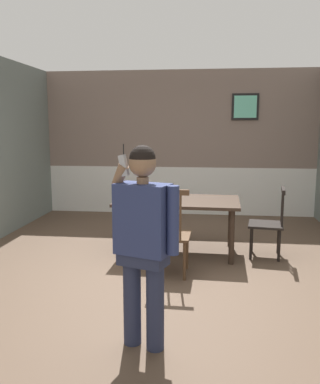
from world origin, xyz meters
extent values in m
plane|color=brown|center=(0.00, 0.00, 0.00)|extent=(7.30, 7.30, 0.00)
cube|color=gray|center=(0.00, 3.32, 1.86)|extent=(5.34, 0.12, 1.85)
cube|color=white|center=(0.00, 3.33, 0.47)|extent=(5.34, 0.14, 0.93)
cube|color=white|center=(0.00, 3.30, 0.93)|extent=(5.34, 0.05, 0.06)
cube|color=black|center=(1.24, 3.24, 2.08)|extent=(0.50, 0.03, 0.49)
cube|color=#77E0C1|center=(1.24, 3.23, 2.08)|extent=(0.42, 0.01, 0.41)
cube|color=#38281E|center=(0.17, 0.76, 0.72)|extent=(1.68, 1.03, 0.04)
cylinder|color=#38281E|center=(-0.56, 0.40, 0.35)|extent=(0.07, 0.07, 0.70)
cylinder|color=#38281E|center=(0.88, 0.35, 0.35)|extent=(0.07, 0.07, 0.70)
cylinder|color=#38281E|center=(-0.54, 1.17, 0.35)|extent=(0.07, 0.07, 0.70)
cylinder|color=#38281E|center=(0.91, 1.12, 0.35)|extent=(0.07, 0.07, 0.70)
cube|color=black|center=(1.34, 0.72, 0.44)|extent=(0.50, 0.50, 0.03)
cube|color=black|center=(1.54, 0.69, 0.91)|extent=(0.10, 0.44, 0.06)
cylinder|color=black|center=(1.53, 0.56, 0.69)|extent=(0.02, 0.02, 0.48)
cylinder|color=black|center=(1.54, 0.69, 0.69)|extent=(0.02, 0.02, 0.48)
cylinder|color=black|center=(1.56, 0.82, 0.69)|extent=(0.02, 0.02, 0.48)
cylinder|color=black|center=(1.14, 0.56, 0.21)|extent=(0.04, 0.04, 0.42)
cylinder|color=black|center=(1.19, 0.91, 0.21)|extent=(0.04, 0.04, 0.42)
cylinder|color=black|center=(1.50, 0.52, 0.21)|extent=(0.04, 0.04, 0.42)
cylinder|color=black|center=(1.54, 0.87, 0.21)|extent=(0.04, 0.04, 0.42)
cube|color=#513823|center=(0.14, -0.08, 0.46)|extent=(0.48, 0.48, 0.03)
cube|color=#513823|center=(0.14, -0.29, 1.01)|extent=(0.47, 0.05, 0.06)
cylinder|color=#513823|center=(-0.01, -0.29, 0.76)|extent=(0.02, 0.02, 0.57)
cylinder|color=#513823|center=(0.14, -0.29, 0.76)|extent=(0.02, 0.02, 0.57)
cylinder|color=#513823|center=(0.28, -0.30, 0.76)|extent=(0.02, 0.02, 0.57)
cylinder|color=#513823|center=(-0.04, 0.12, 0.22)|extent=(0.04, 0.04, 0.45)
cylinder|color=#513823|center=(0.34, 0.11, 0.22)|extent=(0.04, 0.04, 0.45)
cylinder|color=#513823|center=(-0.05, -0.26, 0.22)|extent=(0.04, 0.04, 0.45)
cylinder|color=#513823|center=(0.32, -0.27, 0.22)|extent=(0.04, 0.04, 0.45)
cylinder|color=#282E49|center=(0.18, -1.73, 0.38)|extent=(0.14, 0.14, 0.76)
cylinder|color=#282E49|center=(-0.01, -1.67, 0.38)|extent=(0.14, 0.14, 0.76)
cube|color=#282E49|center=(0.08, -1.70, 0.73)|extent=(0.41, 0.31, 0.12)
cube|color=navy|center=(0.08, -1.70, 1.03)|extent=(0.46, 0.34, 0.54)
cylinder|color=navy|center=(0.32, -1.78, 1.05)|extent=(0.09, 0.09, 0.51)
cylinder|color=#936B4C|center=(-0.09, -1.65, 1.36)|extent=(0.17, 0.16, 0.19)
cylinder|color=#936B4C|center=(0.08, -1.70, 1.33)|extent=(0.09, 0.09, 0.05)
sphere|color=#936B4C|center=(0.08, -1.70, 1.46)|extent=(0.21, 0.21, 0.21)
sphere|color=black|center=(0.08, -1.70, 1.49)|extent=(0.20, 0.20, 0.20)
cube|color=#B7B7BC|center=(-0.06, -1.68, 1.44)|extent=(0.09, 0.06, 0.17)
cylinder|color=black|center=(-0.06, -1.68, 1.56)|extent=(0.01, 0.01, 0.08)
camera|label=1|loc=(0.56, -4.66, 1.73)|focal=38.07mm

